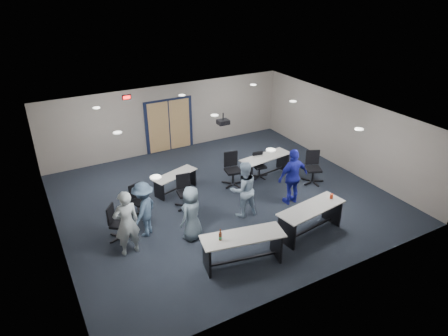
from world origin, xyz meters
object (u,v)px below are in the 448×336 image
person_gray (126,223)px  person_plaid (192,213)px  table_back_right (265,163)px  chair_loose_left (119,223)px  chair_back_c (233,170)px  person_navy (293,177)px  person_lightblue (244,189)px  chair_back_d (260,165)px  chair_loose_right (314,168)px  table_back_left (175,180)px  table_front_left (242,244)px  person_back (144,209)px  chair_back_b (186,192)px  table_front_right (311,215)px  chair_back_a (140,200)px

person_gray → person_plaid: 1.73m
table_back_right → chair_loose_left: size_ratio=1.94×
chair_back_c → person_navy: size_ratio=0.63×
person_lightblue → person_navy: bearing=-180.0°
chair_back_d → chair_loose_right: (1.40, -1.23, 0.10)m
table_back_right → table_back_left: bearing=163.1°
table_back_left → table_back_right: (3.22, -0.54, 0.10)m
table_back_right → table_front_left: bearing=-138.3°
table_front_left → person_back: 2.92m
table_back_left → chair_back_b: (-0.11, -1.08, 0.09)m
table_front_left → table_front_right: size_ratio=1.01×
chair_back_c → chair_loose_left: (-4.25, -1.19, -0.06)m
chair_loose_left → table_front_left: bearing=-101.2°
chair_loose_right → chair_back_d: bearing=163.3°
person_gray → chair_back_b: bearing=-153.4°
table_back_left → person_back: bearing=-150.8°
table_front_left → table_front_right: 2.36m
chair_back_a → chair_back_c: chair_back_c is taller
table_back_right → chair_loose_right: size_ratio=1.78×
chair_back_a → chair_back_c: 3.39m
chair_back_a → person_gray: size_ratio=0.53×
chair_back_c → table_front_right: bearing=-72.5°
chair_back_a → chair_loose_left: bearing=-151.9°
chair_back_b → chair_loose_right: bearing=-0.5°
table_front_right → person_gray: size_ratio=1.17×
person_gray → person_back: (0.64, 0.58, -0.11)m
chair_back_d → person_back: bearing=-156.3°
chair_back_d → person_plaid: person_plaid is taller
table_front_left → person_lightblue: person_lightblue is taller
table_front_left → person_plaid: bearing=123.5°
chair_back_a → person_plaid: 2.04m
table_front_left → person_lightblue: (1.19, 1.91, 0.29)m
chair_back_d → chair_loose_left: size_ratio=0.90×
person_gray → table_front_left: bearing=138.0°
person_back → table_front_left: bearing=81.3°
chair_back_b → person_back: size_ratio=0.65×
table_back_right → chair_loose_left: bearing=-175.4°
chair_back_d → chair_loose_left: (-5.35, -1.21, 0.05)m
table_front_right → chair_back_c: (-0.48, 3.48, -0.00)m
chair_back_d → person_lightblue: 2.57m
person_lightblue → person_back: size_ratio=1.08×
table_front_right → person_gray: (-4.70, 1.58, 0.34)m
table_front_right → chair_back_a: size_ratio=2.20×
table_back_right → chair_loose_left: (-5.57, -1.17, -0.02)m
chair_loose_right → table_back_left: bearing=-176.9°
chair_back_a → person_navy: person_navy is taller
chair_loose_left → chair_loose_right: bearing=-54.9°
table_back_left → chair_back_c: bearing=-34.3°
table_front_right → person_lightblue: bearing=116.3°
chair_back_c → person_back: 3.82m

